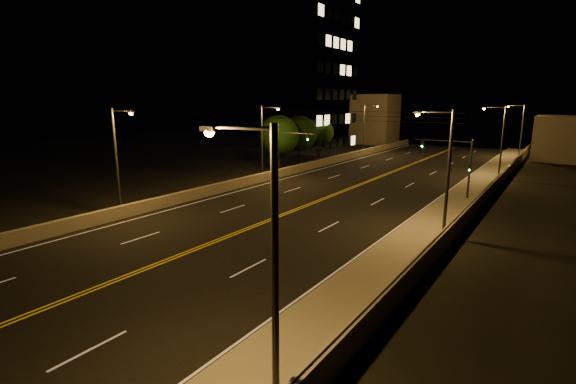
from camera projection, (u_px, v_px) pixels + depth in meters
The scene contains 23 objects.
road at pixel (281, 216), 32.36m from camera, with size 18.00×120.00×0.02m, color black.
sidewalk at pixel (420, 239), 26.46m from camera, with size 3.60×120.00×0.30m, color gray.
curb at pixel (392, 235), 27.49m from camera, with size 0.14×120.00×0.15m, color gray.
parapet_wall at pixel (448, 234), 25.43m from camera, with size 0.30×120.00×1.00m, color gray.
jersey_barrier at pixel (193, 195), 37.53m from camera, with size 0.45×120.00×0.96m, color gray.
distant_building_right at pixel (557, 138), 62.74m from camera, with size 6.00×10.00×6.57m, color gray.
distant_building_left at pixel (375, 119), 86.67m from camera, with size 8.00×8.00×10.05m, color gray.
parapet_rail at pixel (449, 225), 25.31m from camera, with size 0.06×0.06×120.00m, color black.
lane_markings at pixel (280, 216), 32.30m from camera, with size 17.32×116.00×0.00m.
streetlight_0 at pixel (266, 252), 11.09m from camera, with size 2.55×0.28×8.20m.
streetlight_1 at pixel (444, 164), 26.42m from camera, with size 2.55×0.28×8.20m.
streetlight_2 at pixel (500, 137), 46.40m from camera, with size 2.55×0.28×8.20m.
streetlight_3 at pixel (520, 127), 64.00m from camera, with size 2.55×0.28×8.20m.
streetlight_4 at pixel (118, 155), 31.04m from camera, with size 2.55×0.28×8.20m.
streetlight_5 at pixel (264, 138), 45.67m from camera, with size 2.55×0.28×8.20m.
streetlight_6 at pixel (366, 126), 68.02m from camera, with size 2.55×0.28×8.20m.
traffic_signal_right at pixel (457, 161), 36.94m from camera, with size 5.11×0.31×5.44m.
traffic_signal_left at pixel (284, 148), 47.07m from camera, with size 5.11×0.31×5.44m.
overhead_wires at pixel (339, 116), 38.49m from camera, with size 22.00×0.03×0.83m.
building_tower at pixel (276, 60), 71.30m from camera, with size 24.00×15.00×32.16m.
tree_0 at pixel (279, 135), 53.33m from camera, with size 5.17×5.17×7.00m.
tree_1 at pixel (300, 133), 59.09m from camera, with size 4.96×4.96×6.72m.
tree_2 at pixel (319, 132), 65.91m from camera, with size 4.55×4.55×6.17m.
Camera 1 is at (17.82, -5.64, 8.72)m, focal length 26.00 mm.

